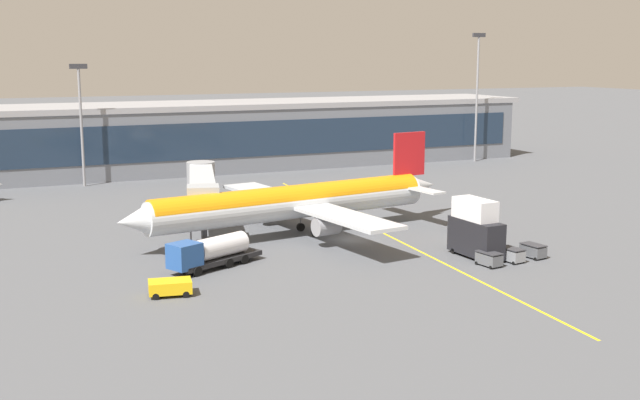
# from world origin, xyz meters

# --- Properties ---
(ground_plane) EXTENTS (700.00, 700.00, 0.00)m
(ground_plane) POSITION_xyz_m (0.00, 0.00, 0.00)
(ground_plane) COLOR #515459
(apron_lead_in_line) EXTENTS (5.70, 79.84, 0.01)m
(apron_lead_in_line) POSITION_xyz_m (5.24, 2.00, 0.00)
(apron_lead_in_line) COLOR yellow
(apron_lead_in_line) RESTS_ON ground_plane
(terminal_building) EXTENTS (157.43, 19.68, 12.54)m
(terminal_building) POSITION_xyz_m (-12.44, 64.41, 6.29)
(terminal_building) COLOR slate
(terminal_building) RESTS_ON ground_plane
(main_airliner) EXTENTS (43.22, 34.53, 11.53)m
(main_airliner) POSITION_xyz_m (-5.16, 4.52, 4.12)
(main_airliner) COLOR silver
(main_airliner) RESTS_ON ground_plane
(jet_bridge) EXTENTS (9.22, 23.43, 6.82)m
(jet_bridge) POSITION_xyz_m (-13.46, 15.23, 5.13)
(jet_bridge) COLOR #B2B7BC
(jet_bridge) RESTS_ON ground_plane
(fuel_tanker) EXTENTS (10.85, 6.80, 3.25)m
(fuel_tanker) POSITION_xyz_m (-18.66, -5.99, 1.75)
(fuel_tanker) COLOR #232326
(fuel_tanker) RESTS_ON ground_plane
(catering_lift) EXTENTS (2.87, 6.93, 6.30)m
(catering_lift) POSITION_xyz_m (8.59, -12.89, 3.07)
(catering_lift) COLOR black
(catering_lift) RESTS_ON ground_plane
(pushback_tug) EXTENTS (4.14, 2.92, 1.40)m
(pushback_tug) POSITION_xyz_m (-24.56, -13.27, 0.85)
(pushback_tug) COLOR yellow
(pushback_tug) RESTS_ON ground_plane
(crew_van) EXTENTS (5.30, 4.59, 2.30)m
(crew_van) POSITION_xyz_m (15.22, -2.07, 1.31)
(crew_van) COLOR gray
(crew_van) RESTS_ON ground_plane
(baggage_cart_0) EXTENTS (1.95, 2.84, 1.48)m
(baggage_cart_0) POSITION_xyz_m (7.81, -16.53, 0.78)
(baggage_cart_0) COLOR #595B60
(baggage_cart_0) RESTS_ON ground_plane
(baggage_cart_1) EXTENTS (1.95, 2.84, 1.48)m
(baggage_cart_1) POSITION_xyz_m (10.98, -16.07, 0.78)
(baggage_cart_1) COLOR gray
(baggage_cart_1) RESTS_ON ground_plane
(baggage_cart_2) EXTENTS (1.95, 2.84, 1.48)m
(baggage_cart_2) POSITION_xyz_m (14.15, -15.61, 0.78)
(baggage_cart_2) COLOR #595B60
(baggage_cart_2) RESTS_ON ground_plane
(apron_light_mast_0) EXTENTS (2.80, 0.50, 19.96)m
(apron_light_mast_0) POSITION_xyz_m (-23.15, 52.45, 11.89)
(apron_light_mast_0) COLOR gray
(apron_light_mast_0) RESTS_ON ground_plane
(apron_light_mast_1) EXTENTS (2.80, 0.50, 25.66)m
(apron_light_mast_1) POSITION_xyz_m (54.02, 52.45, 14.85)
(apron_light_mast_1) COLOR gray
(apron_light_mast_1) RESTS_ON ground_plane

